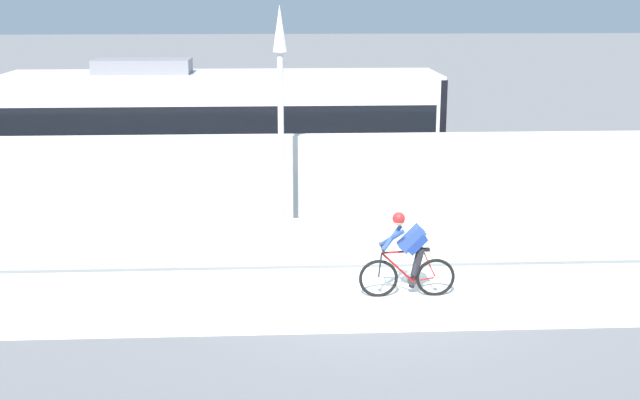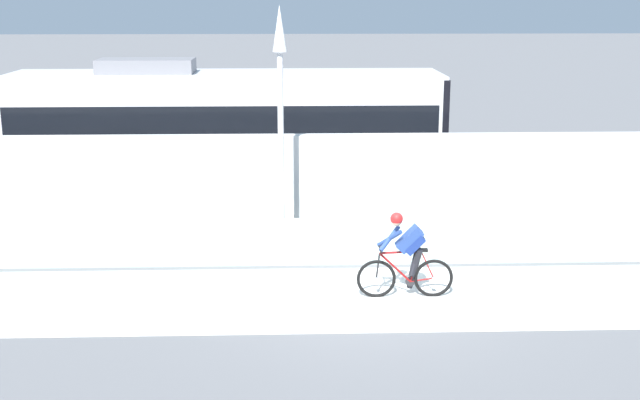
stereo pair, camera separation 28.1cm
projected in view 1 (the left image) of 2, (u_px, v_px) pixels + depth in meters
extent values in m
plane|color=slate|center=(377.00, 297.00, 14.76)|extent=(200.00, 200.00, 0.00)
cube|color=silver|center=(377.00, 297.00, 14.75)|extent=(32.00, 3.20, 0.01)
cube|color=#ADC6C1|center=(366.00, 241.00, 16.42)|extent=(32.00, 0.05, 1.00)
cube|color=silver|center=(358.00, 187.00, 17.99)|extent=(32.00, 0.36, 2.40)
cube|color=#595654|center=(348.00, 210.00, 20.69)|extent=(32.00, 0.08, 0.01)
cube|color=#595654|center=(344.00, 196.00, 22.08)|extent=(32.00, 0.08, 0.01)
cube|color=silver|center=(224.00, 134.00, 20.75)|extent=(11.00, 2.50, 3.10)
cube|color=black|center=(223.00, 120.00, 20.66)|extent=(10.56, 2.54, 1.04)
cube|color=#4C4C51|center=(225.00, 185.00, 21.09)|extent=(10.78, 2.53, 0.28)
cube|color=slate|center=(143.00, 66.00, 20.22)|extent=(2.40, 1.10, 0.36)
cube|color=#232326|center=(90.00, 193.00, 20.96)|extent=(1.40, 1.88, 0.20)
cylinder|color=black|center=(84.00, 202.00, 20.28)|extent=(0.60, 0.10, 0.60)
cylinder|color=black|center=(96.00, 189.00, 21.67)|extent=(0.60, 0.10, 0.60)
cube|color=#232326|center=(359.00, 190.00, 21.31)|extent=(1.40, 1.88, 0.20)
cylinder|color=black|center=(361.00, 199.00, 20.63)|extent=(0.60, 0.10, 0.60)
cylinder|color=black|center=(356.00, 186.00, 22.02)|extent=(0.60, 0.10, 0.60)
cube|color=black|center=(9.00, 135.00, 20.48)|extent=(0.16, 2.54, 2.94)
cube|color=black|center=(433.00, 132.00, 21.02)|extent=(0.16, 2.54, 2.94)
torus|color=black|center=(378.00, 278.00, 14.67)|extent=(0.72, 0.06, 0.72)
cylinder|color=#99999E|center=(378.00, 278.00, 14.67)|extent=(0.07, 0.10, 0.07)
torus|color=black|center=(435.00, 277.00, 14.72)|extent=(0.72, 0.06, 0.72)
cylinder|color=#99999E|center=(435.00, 277.00, 14.72)|extent=(0.07, 0.10, 0.07)
cylinder|color=maroon|center=(397.00, 267.00, 14.63)|extent=(0.60, 0.04, 0.58)
cylinder|color=maroon|center=(418.00, 266.00, 14.65)|extent=(0.22, 0.04, 0.59)
cylinder|color=maroon|center=(402.00, 252.00, 14.56)|extent=(0.76, 0.04, 0.07)
cylinder|color=maroon|center=(424.00, 279.00, 14.72)|extent=(0.43, 0.03, 0.09)
cylinder|color=maroon|center=(429.00, 264.00, 14.65)|extent=(0.27, 0.02, 0.53)
cylinder|color=black|center=(380.00, 266.00, 14.61)|extent=(0.08, 0.03, 0.49)
cube|color=black|center=(423.00, 250.00, 14.57)|extent=(0.24, 0.10, 0.05)
cylinder|color=black|center=(382.00, 248.00, 14.52)|extent=(0.03, 0.58, 0.03)
cylinder|color=#262628|center=(412.00, 281.00, 14.71)|extent=(0.18, 0.02, 0.18)
cube|color=navy|center=(411.00, 238.00, 14.51)|extent=(0.50, 0.28, 0.51)
cube|color=navy|center=(416.00, 243.00, 14.54)|extent=(0.38, 0.30, 0.38)
sphere|color=beige|center=(399.00, 220.00, 14.41)|extent=(0.20, 0.20, 0.20)
sphere|color=red|center=(399.00, 218.00, 14.40)|extent=(0.23, 0.23, 0.23)
cylinder|color=navy|center=(392.00, 238.00, 14.49)|extent=(0.44, 0.41, 0.41)
cylinder|color=navy|center=(392.00, 238.00, 14.49)|extent=(0.44, 0.41, 0.41)
cylinder|color=black|center=(416.00, 268.00, 14.66)|extent=(0.29, 0.33, 0.80)
cylinder|color=black|center=(417.00, 261.00, 14.62)|extent=(0.29, 0.33, 0.54)
cylinder|color=gray|center=(282.00, 256.00, 16.73)|extent=(0.24, 0.24, 0.20)
cylinder|color=silver|center=(281.00, 157.00, 16.20)|extent=(0.12, 0.12, 4.20)
cone|color=white|center=(280.00, 28.00, 15.57)|extent=(0.28, 0.28, 0.90)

